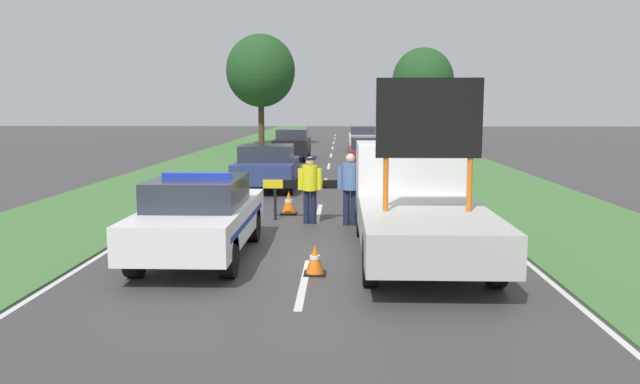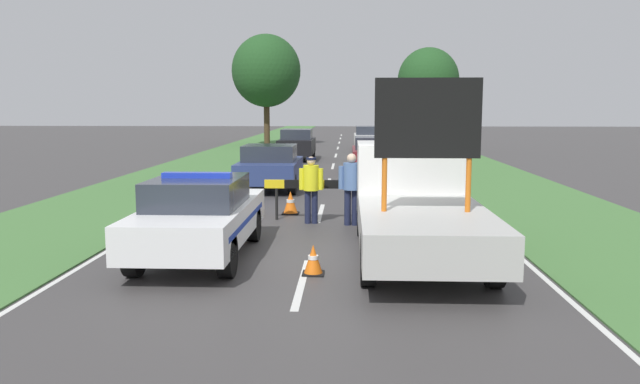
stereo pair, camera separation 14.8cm
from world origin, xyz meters
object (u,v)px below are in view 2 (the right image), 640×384
object	(u,v)px
police_car	(200,216)
roadside_tree_near_right	(428,80)
pedestrian_civilian	(351,183)
traffic_cone_near_police	(291,203)
police_officer	(311,184)
traffic_cone_centre_front	(313,260)
roadside_tree_near_left	(266,71)
queued_car_wagon_maroon	(374,154)
work_truck	(415,199)
queued_car_van_white	(368,138)
traffic_cone_lane_edge	(449,207)
road_barrier	(324,187)
queued_car_hatch_blue	(270,167)
traffic_cone_behind_barrier	(252,203)
queued_car_sedan_black	(297,144)
traffic_cone_near_truck	(228,202)

from	to	relation	value
police_car	roadside_tree_near_right	size ratio (longest dim) A/B	0.73
pedestrian_civilian	traffic_cone_near_police	xyz separation A→B (m)	(-1.59, 1.51, -0.71)
police_officer	pedestrian_civilian	xyz separation A→B (m)	(0.97, -0.19, 0.04)
traffic_cone_centre_front	roadside_tree_near_left	size ratio (longest dim) A/B	0.06
traffic_cone_centre_front	queued_car_wagon_maroon	world-z (taller)	queued_car_wagon_maroon
police_car	queued_car_wagon_maroon	xyz separation A→B (m)	(3.84, 15.44, 0.02)
work_truck	queued_car_van_white	world-z (taller)	work_truck
work_truck	traffic_cone_lane_edge	xyz separation A→B (m)	(1.23, 3.53, -0.71)
roadside_tree_near_right	road_barrier	bearing A→B (deg)	-102.96
queued_car_hatch_blue	traffic_cone_centre_front	bearing A→B (deg)	100.87
pedestrian_civilian	traffic_cone_behind_barrier	size ratio (longest dim) A/B	2.39
police_car	traffic_cone_behind_barrier	distance (m)	4.31
roadside_tree_near_left	roadside_tree_near_right	xyz separation A→B (m)	(10.86, -6.90, -0.97)
pedestrian_civilian	queued_car_hatch_blue	xyz separation A→B (m)	(-2.74, 6.39, -0.22)
pedestrian_civilian	roadside_tree_near_left	xyz separation A→B (m)	(-6.09, 31.19, 4.39)
queued_car_wagon_maroon	roadside_tree_near_right	world-z (taller)	roadside_tree_near_right
police_car	pedestrian_civilian	size ratio (longest dim) A/B	2.72
work_truck	roadside_tree_near_right	bearing A→B (deg)	-100.44
police_car	roadside_tree_near_left	xyz separation A→B (m)	(-3.25, 34.48, 4.61)
road_barrier	queued_car_van_white	world-z (taller)	queued_car_van_white
traffic_cone_near_police	queued_car_sedan_black	xyz separation A→B (m)	(-1.22, 16.85, 0.54)
traffic_cone_lane_edge	queued_car_van_white	world-z (taller)	queued_car_van_white
police_officer	queued_car_sedan_black	world-z (taller)	queued_car_sedan_black
queued_car_sedan_black	police_officer	bearing A→B (deg)	95.80
queued_car_wagon_maroon	road_barrier	bearing A→B (deg)	81.74
queued_car_hatch_blue	roadside_tree_near_left	xyz separation A→B (m)	(-3.36, 24.80, 4.61)
traffic_cone_behind_barrier	traffic_cone_near_truck	bearing A→B (deg)	156.68
traffic_cone_centre_front	queued_car_van_white	world-z (taller)	queued_car_van_white
work_truck	traffic_cone_behind_barrier	distance (m)	5.23
work_truck	roadside_tree_near_left	xyz separation A→B (m)	(-7.32, 33.78, 4.37)
police_car	traffic_cone_near_police	distance (m)	4.99
road_barrier	traffic_cone_centre_front	bearing A→B (deg)	-96.29
work_truck	queued_car_van_white	size ratio (longest dim) A/B	1.31
traffic_cone_lane_edge	road_barrier	bearing A→B (deg)	-174.62
roadside_tree_near_left	work_truck	bearing A→B (deg)	-77.78
traffic_cone_near_police	traffic_cone_lane_edge	xyz separation A→B (m)	(4.04, -0.57, 0.01)
queued_car_sedan_black	roadside_tree_near_left	xyz separation A→B (m)	(-3.28, 12.82, 4.56)
pedestrian_civilian	traffic_cone_centre_front	distance (m)	4.56
traffic_cone_behind_barrier	queued_car_sedan_black	world-z (taller)	queued_car_sedan_black
traffic_cone_near_police	traffic_cone_near_truck	distance (m)	1.63
police_car	traffic_cone_near_police	world-z (taller)	police_car
traffic_cone_near_truck	roadside_tree_near_left	xyz separation A→B (m)	(-2.88, 29.92, 5.07)
traffic_cone_centre_front	roadside_tree_near_right	xyz separation A→B (m)	(5.43, 28.73, 4.17)
pedestrian_civilian	traffic_cone_centre_front	xyz separation A→B (m)	(-0.65, -4.45, -0.75)
traffic_cone_near_truck	roadside_tree_near_right	world-z (taller)	roadside_tree_near_right
queued_car_hatch_blue	roadside_tree_near_right	size ratio (longest dim) A/B	0.61
queued_car_sedan_black	roadside_tree_near_left	world-z (taller)	roadside_tree_near_left
queued_car_van_white	queued_car_wagon_maroon	bearing A→B (deg)	89.34
traffic_cone_near_truck	queued_car_hatch_blue	distance (m)	5.16
work_truck	traffic_cone_lane_edge	world-z (taller)	work_truck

